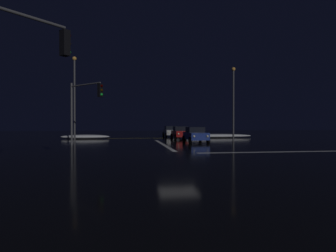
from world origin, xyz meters
name	(u,v)px	position (x,y,z in m)	size (l,w,h in m)	color
ground	(178,154)	(0.00, 0.00, -0.05)	(120.00, 120.00, 0.10)	black
stop_line_north	(163,145)	(0.00, 7.76, 0.00)	(0.35, 13.25, 0.01)	white
centre_line_ns	(153,138)	(0.00, 19.36, 0.00)	(22.00, 0.15, 0.01)	yellow
crosswalk_bar_east	(292,152)	(7.86, 0.00, 0.00)	(13.25, 0.40, 0.01)	white
snow_bank_left_curb	(85,137)	(-8.56, 18.78, 0.26)	(6.04, 1.50, 0.52)	white
snow_bank_right_curb	(216,136)	(8.56, 19.02, 0.26)	(10.00, 1.50, 0.51)	white
sedan_blue	(195,135)	(3.61, 10.23, 0.80)	(2.02, 4.33, 1.57)	navy
sedan_red	(181,133)	(3.32, 16.90, 0.80)	(2.02, 4.33, 1.57)	maroon
sedan_silver	(171,131)	(2.98, 22.86, 0.80)	(2.02, 4.33, 1.57)	#B7B7BC
traffic_signal_sw	(16,59)	(-7.12, -7.12, 4.21)	(2.74, 2.74, 6.15)	#4C4C51
traffic_signal_nw	(84,101)	(-6.91, 6.91, 3.82)	(3.07, 3.07, 5.52)	#4C4C51
streetlamp_left_near	(75,93)	(-8.86, 13.36, 5.23)	(0.44, 0.44, 9.08)	#424247
streetlamp_right_near	(233,98)	(8.86, 13.36, 4.89)	(0.44, 0.44, 8.43)	#424247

